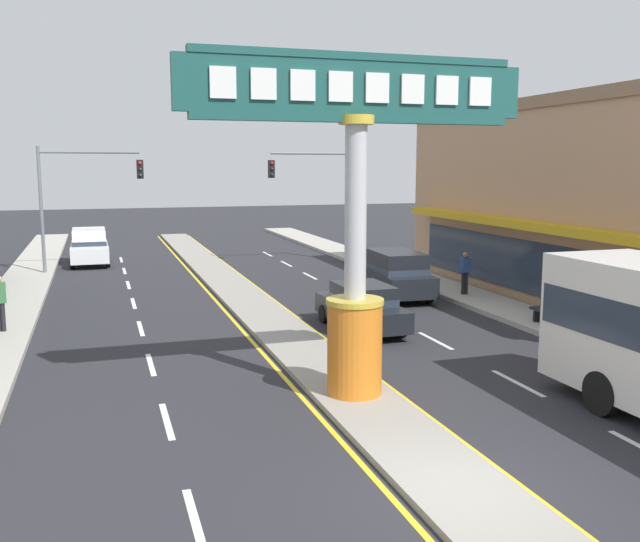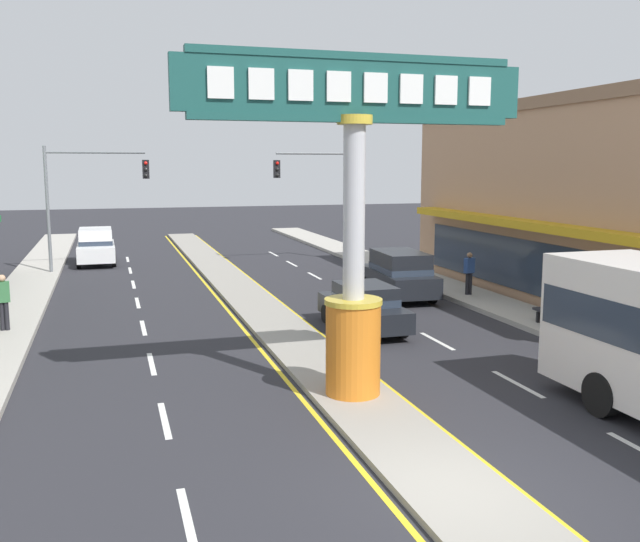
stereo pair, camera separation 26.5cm
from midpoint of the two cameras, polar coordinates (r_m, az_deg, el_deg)
name	(u,v)px [view 2 (the right image)]	position (r m, az deg, el deg)	size (l,w,h in m)	color
ground_plane	(454,495)	(12.17, 11.45, -17.41)	(160.00, 160.00, 0.00)	#28282D
median_strip	(245,295)	(28.57, -5.85, -1.98)	(1.87, 52.00, 0.14)	gray
sidewalk_left	(8,318)	(26.32, -23.79, -3.55)	(2.20, 60.00, 0.18)	#ADA89E
sidewalk_right	(460,292)	(29.60, 11.58, -1.70)	(2.20, 60.00, 0.18)	#ADA89E
lane_markings	(252,303)	(27.28, -5.30, -2.62)	(8.61, 52.00, 0.01)	silver
district_sign	(354,226)	(15.50, 3.27, 3.69)	(7.83, 1.31, 7.53)	orange
traffic_light_left_side	(85,187)	(35.80, -18.33, 6.50)	(4.86, 0.46, 6.20)	slate
traffic_light_right_side	(328,185)	(37.71, 0.90, 7.02)	(4.86, 0.46, 6.20)	slate
suv_far_right_lane	(399,274)	(28.25, 6.71, -0.23)	(2.17, 4.70, 1.90)	black
suv_near_left_lane	(96,246)	(39.66, -17.58, 1.97)	(2.00, 4.62, 1.90)	white
sedan_mid_left_lane	(364,306)	(22.67, 3.91, -2.89)	(1.86, 4.31, 1.53)	black
street_bench	(555,312)	(23.75, 18.87, -3.15)	(0.48, 1.60, 0.88)	#232328
pedestrian_near_kerb	(469,271)	(28.49, 12.30, 0.02)	(0.44, 0.31, 1.69)	black
pedestrian_far_side	(3,299)	(23.89, -24.08, -2.08)	(0.43, 0.28, 1.76)	black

